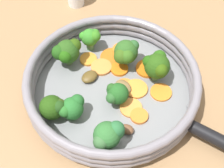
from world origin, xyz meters
TOP-DOWN VIEW (x-y plane):
  - ground_plane at (0.00, 0.00)m, footprint 4.00×4.00m
  - skillet at (0.00, 0.00)m, footprint 0.28×0.28m
  - skillet_rim_wall at (0.00, 0.00)m, footprint 0.30×0.30m
  - skillet_rivet_left at (0.09, -0.10)m, footprint 0.01×0.01m
  - skillet_rivet_right at (0.13, -0.04)m, footprint 0.01×0.01m
  - carrot_slice_0 at (0.02, 0.01)m, footprint 0.05×0.05m
  - carrot_slice_1 at (0.05, -0.06)m, footprint 0.04×0.04m
  - carrot_slice_2 at (0.01, 0.04)m, footprint 0.04×0.04m
  - carrot_slice_3 at (0.09, -0.01)m, footprint 0.05×0.05m
  - carrot_slice_4 at (-0.00, 0.07)m, footprint 0.07×0.07m
  - carrot_slice_5 at (0.03, -0.04)m, footprint 0.05×0.05m
  - carrot_slice_6 at (-0.02, 0.05)m, footprint 0.05×0.05m
  - carrot_slice_7 at (-0.05, 0.07)m, footprint 0.04×0.04m
  - carrot_slice_8 at (0.04, 0.00)m, footprint 0.06×0.06m
  - carrot_slice_9 at (0.02, 0.09)m, footprint 0.05×0.05m
  - carrot_slice_10 at (0.06, 0.05)m, footprint 0.05×0.05m
  - broccoli_floret_0 at (-0.04, 0.10)m, footprint 0.04×0.03m
  - broccoli_floret_1 at (0.02, 0.06)m, footprint 0.05×0.05m
  - broccoli_floret_2 at (-0.09, -0.06)m, footprint 0.04×0.04m
  - broccoli_floret_3 at (-0.06, -0.06)m, footprint 0.04×0.04m
  - broccoli_floret_4 at (0.01, -0.03)m, footprint 0.04×0.04m
  - broccoli_floret_5 at (-0.00, -0.11)m, footprint 0.05×0.05m
  - broccoli_floret_6 at (0.08, 0.03)m, footprint 0.05×0.05m
  - broccoli_floret_7 at (-0.08, 0.06)m, footprint 0.05×0.05m
  - mushroom_piece_0 at (-0.04, 0.02)m, footprint 0.04×0.04m
  - mushroom_piece_1 at (0.03, -0.08)m, footprint 0.03×0.02m
  - mushroom_piece_2 at (0.02, -0.00)m, footprint 0.04×0.04m

SIDE VIEW (x-z plane):
  - ground_plane at x=0.00m, z-range 0.00..0.00m
  - skillet at x=0.00m, z-range 0.00..0.01m
  - carrot_slice_4 at x=0.00m, z-range 0.01..0.02m
  - carrot_slice_3 at x=0.09m, z-range 0.01..0.02m
  - carrot_slice_0 at x=0.02m, z-range 0.01..0.02m
  - carrot_slice_5 at x=0.03m, z-range 0.01..0.02m
  - carrot_slice_8 at x=0.04m, z-range 0.01..0.02m
  - carrot_slice_7 at x=-0.05m, z-range 0.01..0.02m
  - carrot_slice_2 at x=0.01m, z-range 0.01..0.02m
  - carrot_slice_6 at x=-0.02m, z-range 0.01..0.02m
  - carrot_slice_10 at x=0.06m, z-range 0.01..0.02m
  - carrot_slice_1 at x=0.05m, z-range 0.01..0.02m
  - carrot_slice_9 at x=0.02m, z-range 0.01..0.02m
  - skillet_rivet_left at x=0.09m, z-range 0.01..0.02m
  - skillet_rivet_right at x=0.13m, z-range 0.01..0.02m
  - mushroom_piece_0 at x=-0.04m, z-range 0.01..0.02m
  - mushroom_piece_1 at x=0.03m, z-range 0.01..0.03m
  - mushroom_piece_2 at x=0.02m, z-range 0.01..0.03m
  - skillet_rim_wall at x=0.00m, z-range 0.01..0.06m
  - broccoli_floret_4 at x=0.01m, z-range 0.02..0.06m
  - broccoli_floret_3 at x=-0.06m, z-range 0.02..0.06m
  - broccoli_floret_2 at x=-0.09m, z-range 0.02..0.06m
  - broccoli_floret_0 at x=-0.04m, z-range 0.02..0.06m
  - broccoli_floret_5 at x=0.00m, z-range 0.02..0.07m
  - broccoli_floret_7 at x=-0.08m, z-range 0.02..0.07m
  - broccoli_floret_1 at x=0.02m, z-range 0.02..0.07m
  - broccoli_floret_6 at x=0.08m, z-range 0.02..0.08m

